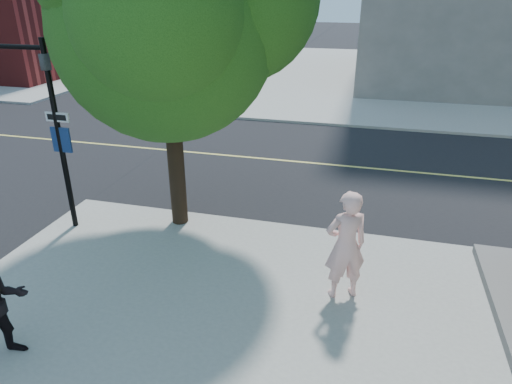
# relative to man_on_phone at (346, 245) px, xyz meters

# --- Properties ---
(ground) EXTENTS (140.00, 140.00, 0.00)m
(ground) POSITION_rel_man_on_phone_xyz_m (-5.85, 2.39, -1.14)
(ground) COLOR black
(ground) RESTS_ON ground
(road_ew) EXTENTS (140.00, 9.00, 0.01)m
(road_ew) POSITION_rel_man_on_phone_xyz_m (-5.85, 6.89, -1.14)
(road_ew) COLOR black
(road_ew) RESTS_ON ground
(sidewalk_nw) EXTENTS (26.00, 25.00, 0.12)m
(sidewalk_nw) POSITION_rel_man_on_phone_xyz_m (-28.85, 23.89, -1.08)
(sidewalk_nw) COLOR #A1A098
(sidewalk_nw) RESTS_ON ground
(sidewalk_ne) EXTENTS (29.00, 25.00, 0.12)m
(sidewalk_ne) POSITION_rel_man_on_phone_xyz_m (7.65, 23.89, -1.08)
(sidewalk_ne) COLOR #A1A098
(sidewalk_ne) RESTS_ON ground
(man_on_phone) EXTENTS (0.88, 0.76, 2.05)m
(man_on_phone) POSITION_rel_man_on_phone_xyz_m (0.00, 0.00, 0.00)
(man_on_phone) COLOR beige
(man_on_phone) RESTS_ON sidewalk_se
(street_tree) EXTENTS (5.67, 5.15, 7.52)m
(street_tree) POSITION_rel_man_on_phone_xyz_m (-3.83, 1.90, 3.83)
(street_tree) COLOR black
(street_tree) RESTS_ON sidewalk_se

